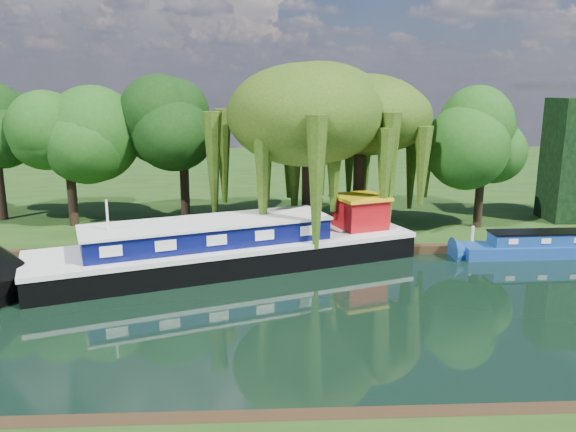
{
  "coord_description": "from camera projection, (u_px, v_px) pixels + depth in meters",
  "views": [
    {
      "loc": [
        -2.93,
        -21.84,
        9.17
      ],
      "look_at": [
        -1.63,
        5.64,
        2.8
      ],
      "focal_mm": 35.0,
      "sensor_mm": 36.0,
      "label": 1
    }
  ],
  "objects": [
    {
      "name": "ground",
      "position": [
        333.0,
        311.0,
        23.45
      ],
      "size": [
        120.0,
        120.0,
        0.0
      ],
      "primitive_type": "plane",
      "color": "black"
    },
    {
      "name": "far_bank",
      "position": [
        291.0,
        177.0,
        56.49
      ],
      "size": [
        120.0,
        52.0,
        0.45
      ],
      "primitive_type": "cube",
      "color": "#15340E",
      "rests_on": "ground"
    },
    {
      "name": "dutch_barge",
      "position": [
        233.0,
        247.0,
        29.05
      ],
      "size": [
        20.16,
        10.89,
        4.18
      ],
      "rotation": [
        0.0,
        0.0,
        0.34
      ],
      "color": "black",
      "rests_on": "ground"
    },
    {
      "name": "narrowboat",
      "position": [
        555.0,
        246.0,
        31.05
      ],
      "size": [
        10.45,
        1.98,
        1.52
      ],
      "rotation": [
        0.0,
        0.0,
        0.02
      ],
      "color": "navy",
      "rests_on": "ground"
    },
    {
      "name": "red_dinghy",
      "position": [
        166.0,
        273.0,
        28.24
      ],
      "size": [
        3.82,
        3.06,
        0.71
      ],
      "primitive_type": "imported",
      "rotation": [
        0.0,
        0.0,
        1.77
      ],
      "color": "#9A0B10",
      "rests_on": "ground"
    },
    {
      "name": "willow_left",
      "position": [
        308.0,
        116.0,
        32.76
      ],
      "size": [
        8.06,
        8.06,
        9.66
      ],
      "color": "black",
      "rests_on": "far_bank"
    },
    {
      "name": "willow_right",
      "position": [
        360.0,
        127.0,
        34.64
      ],
      "size": [
        7.07,
        7.07,
        8.61
      ],
      "color": "black",
      "rests_on": "far_bank"
    },
    {
      "name": "tree_far_left",
      "position": [
        67.0,
        134.0,
        34.86
      ],
      "size": [
        5.27,
        5.27,
        8.48
      ],
      "color": "black",
      "rests_on": "far_bank"
    },
    {
      "name": "tree_far_mid",
      "position": [
        182.0,
        130.0,
        36.34
      ],
      "size": [
        5.28,
        5.28,
        8.64
      ],
      "color": "black",
      "rests_on": "far_bank"
    },
    {
      "name": "tree_far_right",
      "position": [
        483.0,
        145.0,
        34.6
      ],
      "size": [
        4.6,
        4.6,
        7.53
      ],
      "color": "black",
      "rests_on": "far_bank"
    },
    {
      "name": "lamppost",
      "position": [
        320.0,
        203.0,
        33.15
      ],
      "size": [
        0.36,
        0.36,
        2.56
      ],
      "color": "silver",
      "rests_on": "far_bank"
    },
    {
      "name": "mooring_posts",
      "position": [
        306.0,
        237.0,
        31.39
      ],
      "size": [
        19.16,
        0.16,
        1.0
      ],
      "color": "silver",
      "rests_on": "far_bank"
    }
  ]
}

